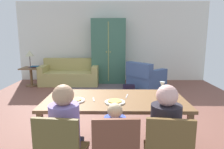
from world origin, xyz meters
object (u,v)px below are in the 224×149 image
wine_glass (162,85)px  person_woman (164,141)px  person_child (115,148)px  person_man (67,140)px  side_table (31,74)px  book_lower (36,67)px  plate_near_man (75,101)px  dining_table (115,104)px  book_upper (35,66)px  plate_near_child (115,102)px  armoire (109,51)px  armchair (145,79)px  table_lamp (30,54)px  handbag (129,89)px  couch (70,75)px

wine_glass → person_woman: 0.92m
person_child → person_man: bearing=179.4°
side_table → book_lower: size_ratio=2.64×
plate_near_man → person_woman: size_ratio=0.23×
dining_table → plate_near_man: 0.52m
person_man → person_woman: bearing=-0.0°
book_upper → plate_near_child: bearing=-57.5°
plate_near_child → armoire: bearing=92.6°
armchair → person_woman: bearing=-95.7°
table_lamp → handbag: size_ratio=1.69×
plate_near_child → side_table: (-2.63, 3.91, -0.39)m
plate_near_child → person_child: bearing=-90.2°
plate_near_man → couch: (-0.94, 4.11, -0.47)m
plate_near_child → book_lower: (-2.46, 3.94, -0.18)m
armchair → side_table: (-3.52, 0.44, 0.06)m
dining_table → couch: (-1.44, 3.99, -0.39)m
person_man → armoire: bearing=86.5°
table_lamp → handbag: 3.27m
book_upper → handbag: 3.05m
book_upper → handbag: book_upper is taller
plate_near_man → book_upper: bearing=117.3°
book_lower → person_child: bearing=-60.9°
dining_table → book_lower: 4.50m
dining_table → person_woman: 0.84m
couch → book_lower: 1.08m
wine_glass → side_table: size_ratio=0.32×
wine_glass → book_lower: 4.76m
plate_near_man → wine_glass: (1.16, 0.30, 0.12)m
book_upper → handbag: bearing=-17.2°
book_lower → wine_glass: bearing=-49.0°
armchair → side_table: bearing=173.0°
plate_near_man → armchair: 3.72m
book_upper → couch: bearing=14.6°
person_woman → armoire: armoire is taller
person_woman → book_lower: (-2.96, 4.41, 0.08)m
wine_glass → table_lamp: bearing=132.8°
dining_table → person_man: (-0.50, -0.64, -0.18)m
plate_near_man → side_table: 4.41m
plate_near_child → armoire: size_ratio=0.12×
armoire → handbag: armoire is taller
person_child → table_lamp: 5.14m
armoire → book_upper: armoire is taller
person_woman → table_lamp: 5.40m
person_man → table_lamp: bearing=116.0°
dining_table → table_lamp: table_lamp is taller
plate_near_child → book_upper: size_ratio=1.14×
person_man → person_woman: same height
armchair → book_upper: (-3.38, 0.42, 0.30)m
dining_table → armoire: bearing=92.7°
wine_glass → person_man: bearing=-144.5°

